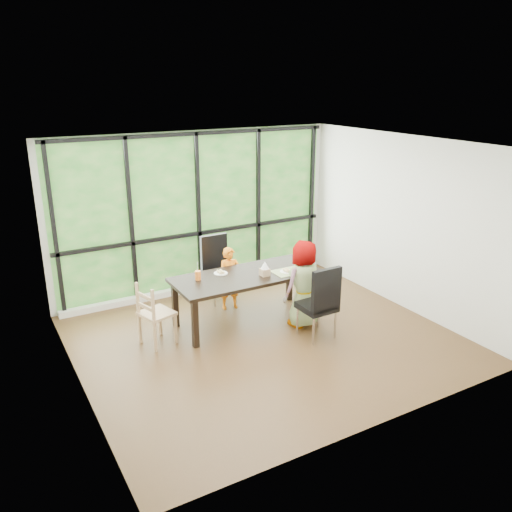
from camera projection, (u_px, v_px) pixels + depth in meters
name	position (u px, v px, depth m)	size (l,w,h in m)	color
ground	(265.00, 339.00, 7.39)	(5.00, 5.00, 0.00)	black
back_wall	(197.00, 212.00, 8.80)	(5.00, 5.00, 0.00)	silver
foliage_backdrop	(198.00, 213.00, 8.79)	(4.80, 0.02, 2.65)	#194F19
window_mullions	(199.00, 213.00, 8.76)	(4.80, 0.06, 2.65)	black
window_sill	(202.00, 286.00, 9.14)	(4.80, 0.12, 0.10)	silver
dining_table	(247.00, 298.00, 7.83)	(2.19, 0.93, 0.75)	black
chair_window_leather	(220.00, 270.00, 8.51)	(0.46, 0.46, 1.08)	black
chair_interior_leather	(317.00, 301.00, 7.31)	(0.46, 0.46, 1.08)	black
chair_end_beech	(157.00, 313.00, 7.14)	(0.42, 0.40, 0.90)	#A17B58
child_toddler	(230.00, 278.00, 8.25)	(0.37, 0.24, 1.00)	orange
child_older	(303.00, 284.00, 7.61)	(0.64, 0.41, 1.30)	slate
placemat	(288.00, 272.00, 7.81)	(0.46, 0.34, 0.01)	tan
plate_far	(221.00, 273.00, 7.74)	(0.21, 0.21, 0.01)	white
plate_near	(287.00, 272.00, 7.80)	(0.21, 0.21, 0.01)	white
orange_cup	(198.00, 275.00, 7.48)	(0.08, 0.08, 0.13)	orange
green_cup	(308.00, 266.00, 7.86)	(0.08, 0.08, 0.13)	green
white_mug	(303.00, 259.00, 8.24)	(0.09, 0.09, 0.09)	white
tissue_box	(265.00, 272.00, 7.65)	(0.12, 0.12, 0.11)	tan
crepe_rolls_far	(221.00, 272.00, 7.73)	(0.10, 0.12, 0.04)	tan
crepe_rolls_near	(287.00, 270.00, 7.79)	(0.10, 0.12, 0.04)	tan
straw_white	(198.00, 268.00, 7.45)	(0.01, 0.01, 0.20)	white
straw_pink	(308.00, 260.00, 7.83)	(0.01, 0.01, 0.20)	pink
tissue	(265.00, 265.00, 7.62)	(0.12, 0.12, 0.11)	white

